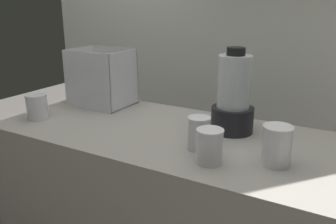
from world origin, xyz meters
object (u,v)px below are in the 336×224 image
at_px(blender_pitcher, 233,98).
at_px(juice_cup_mango_far_left, 37,108).
at_px(juice_cup_orange_left, 199,135).
at_px(carrot_display_bin, 101,87).
at_px(juice_cup_beet_middle, 210,148).
at_px(juice_cup_carrot_right, 276,148).

xyz_separation_m(blender_pitcher, juice_cup_mango_far_left, (-0.80, -0.27, -0.09)).
bearing_deg(juice_cup_mango_far_left, juice_cup_orange_left, 3.51).
xyz_separation_m(carrot_display_bin, juice_cup_beet_middle, (0.74, -0.36, -0.04)).
bearing_deg(juice_cup_beet_middle, juice_cup_mango_far_left, 177.35).
bearing_deg(carrot_display_bin, juice_cup_mango_far_left, -107.02).
xyz_separation_m(blender_pitcher, juice_cup_carrot_right, (0.22, -0.22, -0.08)).
xyz_separation_m(blender_pitcher, juice_cup_beet_middle, (0.04, -0.31, -0.09)).
distance_m(blender_pitcher, juice_cup_carrot_right, 0.32).
xyz_separation_m(juice_cup_orange_left, juice_cup_carrot_right, (0.26, 0.01, 0.00)).
relative_size(carrot_display_bin, blender_pitcher, 0.84).
relative_size(carrot_display_bin, juice_cup_beet_middle, 2.47).
distance_m(carrot_display_bin, juice_cup_beet_middle, 0.82).
height_order(juice_cup_mango_far_left, juice_cup_carrot_right, juice_cup_carrot_right).
bearing_deg(blender_pitcher, juice_cup_orange_left, -100.11).
bearing_deg(blender_pitcher, carrot_display_bin, 176.25).
bearing_deg(carrot_display_bin, blender_pitcher, -3.75).
height_order(carrot_display_bin, juice_cup_mango_far_left, carrot_display_bin).
relative_size(carrot_display_bin, juice_cup_orange_left, 2.40).
distance_m(juice_cup_mango_far_left, juice_cup_carrot_right, 1.03).
height_order(juice_cup_mango_far_left, juice_cup_orange_left, juice_cup_orange_left).
bearing_deg(blender_pitcher, juice_cup_mango_far_left, -161.22).
distance_m(blender_pitcher, juice_cup_orange_left, 0.24).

